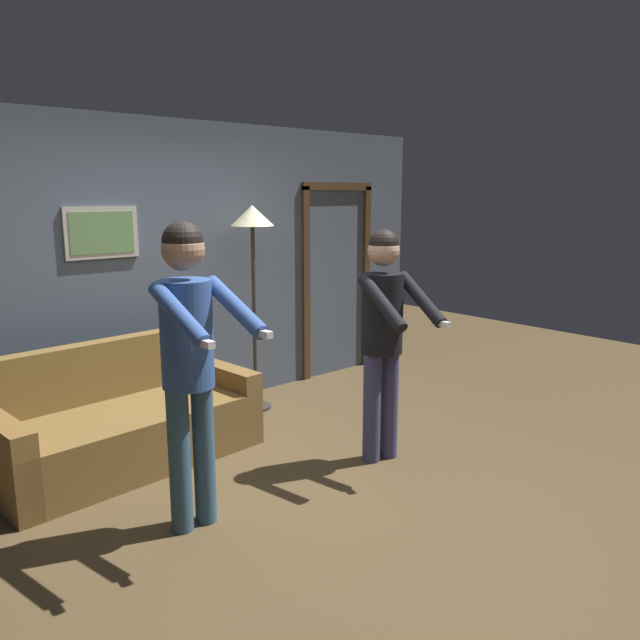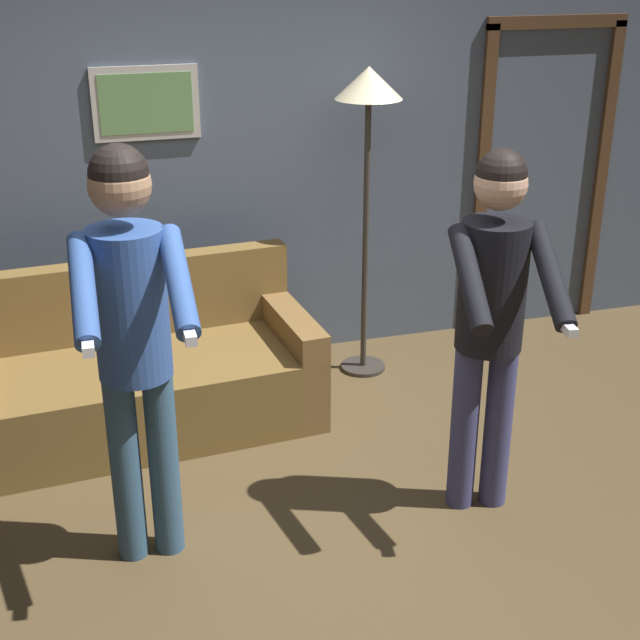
% 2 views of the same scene
% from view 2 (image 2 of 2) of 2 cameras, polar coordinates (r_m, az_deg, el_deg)
% --- Properties ---
extents(ground_plane, '(12.00, 12.00, 0.00)m').
position_cam_2_polar(ground_plane, '(4.21, -0.09, -13.41)').
color(ground_plane, '#4E3D24').
extents(back_wall_assembly, '(6.40, 0.10, 2.60)m').
position_cam_2_polar(back_wall_assembly, '(5.47, -5.92, 10.25)').
color(back_wall_assembly, '#4B5666').
rests_on(back_wall_assembly, ground_plane).
extents(couch, '(1.96, 0.99, 0.87)m').
position_cam_2_polar(couch, '(5.02, -11.46, -3.75)').
color(couch, brown).
rests_on(couch, ground_plane).
extents(torchiere_lamp, '(0.39, 0.39, 1.87)m').
position_cam_2_polar(torchiere_lamp, '(5.18, 3.10, 13.05)').
color(torchiere_lamp, '#332D28').
rests_on(torchiere_lamp, ground_plane).
extents(person_standing_left, '(0.45, 0.74, 1.82)m').
position_cam_2_polar(person_standing_left, '(3.60, -11.94, -0.04)').
color(person_standing_left, '#33536D').
rests_on(person_standing_left, ground_plane).
extents(person_standing_right, '(0.51, 0.69, 1.72)m').
position_cam_2_polar(person_standing_right, '(3.97, 10.97, 1.05)').
color(person_standing_right, '#3C3D6A').
rests_on(person_standing_right, ground_plane).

